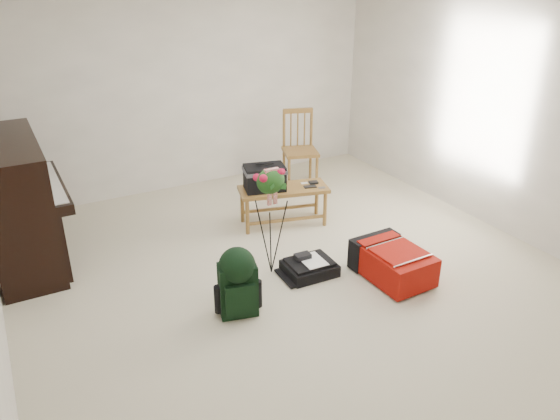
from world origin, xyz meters
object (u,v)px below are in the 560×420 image
piano (19,206)px  dining_chair (299,149)px  flower_stand (271,222)px  bench (272,182)px  green_backpack (238,279)px  red_suitcase (389,260)px  black_duffel (309,267)px

piano → dining_chair: piano is taller
flower_stand → bench: bearing=62.8°
green_backpack → red_suitcase: bearing=9.3°
piano → bench: piano is taller
dining_chair → green_backpack: bearing=-111.6°
piano → dining_chair: size_ratio=1.52×
dining_chair → red_suitcase: dining_chair is taller
piano → red_suitcase: size_ratio=2.02×
red_suitcase → flower_stand: 1.18m
bench → dining_chair: (0.91, 0.96, -0.05)m
flower_stand → black_duffel: bearing=-32.4°
piano → bench: (2.49, -0.50, -0.06)m
dining_chair → green_backpack: dining_chair is taller
red_suitcase → piano: bearing=145.4°
dining_chair → flower_stand: bearing=-108.5°
black_duffel → piano: bearing=148.4°
bench → black_duffel: 1.18m
green_backpack → bench: bearing=66.3°
dining_chair → piano: bearing=-153.7°
dining_chair → flower_stand: 2.29m
dining_chair → red_suitcase: 2.47m
dining_chair → black_duffel: 2.33m
dining_chair → flower_stand: size_ratio=0.90×
piano → red_suitcase: piano is taller
piano → green_backpack: (1.46, -1.83, -0.25)m
piano → flower_stand: size_ratio=1.36×
bench → red_suitcase: bearing=-56.8°
bench → dining_chair: size_ratio=1.06×
black_duffel → green_backpack: bearing=-160.6°
black_duffel → green_backpack: green_backpack is taller
piano → flower_stand: 2.44m
dining_chair → green_backpack: 3.00m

